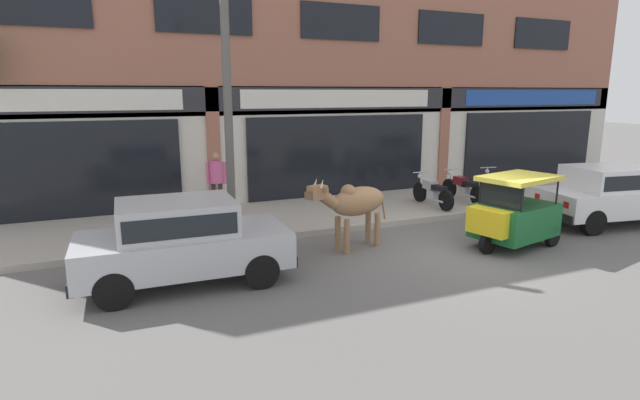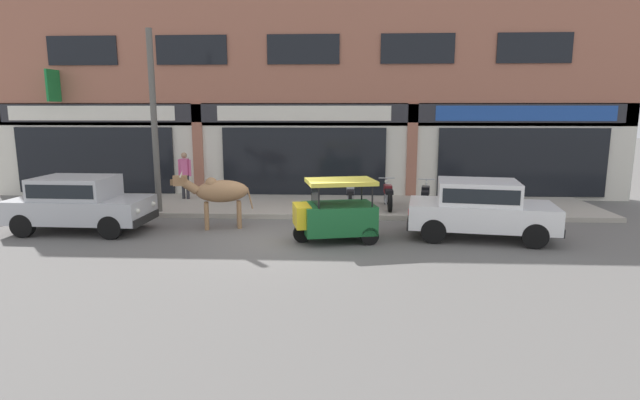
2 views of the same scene
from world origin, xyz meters
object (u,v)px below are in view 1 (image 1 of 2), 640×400
object	(u,v)px
car_0	(182,238)
utility_pole	(228,113)
car_1	(611,192)
auto_rickshaw	(513,216)
motorcycle_2	(498,186)
motorcycle_1	(463,188)
pedestrian	(216,177)
cow	(355,202)
motorcycle_0	(432,192)

from	to	relation	value
car_0	utility_pole	distance (m)	3.15
car_1	utility_pole	world-z (taller)	utility_pole
car_0	auto_rickshaw	size ratio (longest dim) A/B	1.72
car_1	motorcycle_2	world-z (taller)	car_1
motorcycle_1	motorcycle_2	size ratio (longest dim) A/B	1.01
auto_rickshaw	car_1	bearing A→B (deg)	7.05
car_1	pedestrian	bearing A→B (deg)	153.75
auto_rickshaw	car_0	bearing A→B (deg)	174.73
cow	motorcycle_2	xyz separation A→B (m)	(5.87, 2.18, -0.48)
car_0	auto_rickshaw	distance (m)	6.79
cow	motorcycle_2	size ratio (longest dim) A/B	1.17
motorcycle_0	motorcycle_1	xyz separation A→B (m)	(1.18, 0.15, 0.00)
cow	utility_pole	distance (m)	3.23
car_0	motorcycle_0	bearing A→B (deg)	21.08
car_0	motorcycle_2	distance (m)	9.84
motorcycle_0	pedestrian	size ratio (longest dim) A/B	1.13
motorcycle_0	utility_pole	world-z (taller)	utility_pole
motorcycle_2	pedestrian	xyz separation A→B (m)	(-7.96, 1.47, 0.60)
car_0	auto_rickshaw	xyz separation A→B (m)	(6.75, -0.62, -0.15)
cow	motorcycle_1	bearing A→B (deg)	26.54
motorcycle_2	utility_pole	xyz separation A→B (m)	(-8.10, -0.68, 2.28)
motorcycle_2	pedestrian	size ratio (longest dim) A/B	1.12
motorcycle_0	motorcycle_1	size ratio (longest dim) A/B	1.00
motorcycle_0	motorcycle_1	distance (m)	1.19
motorcycle_2	motorcycle_1	bearing A→B (deg)	170.07
motorcycle_1	motorcycle_2	distance (m)	1.14
pedestrian	cow	bearing A→B (deg)	-60.16
cow	motorcycle_1	distance (m)	5.33
motorcycle_1	car_1	bearing A→B (deg)	-57.05
utility_pole	pedestrian	bearing A→B (deg)	86.44
cow	motorcycle_1	xyz separation A→B (m)	(4.75, 2.37, -0.48)
car_0	motorcycle_2	size ratio (longest dim) A/B	2.04
pedestrian	utility_pole	size ratio (longest dim) A/B	0.30
cow	auto_rickshaw	world-z (taller)	cow
motorcycle_0	motorcycle_2	world-z (taller)	same
motorcycle_0	motorcycle_2	size ratio (longest dim) A/B	1.01
motorcycle_2	utility_pole	distance (m)	8.44
cow	pedestrian	size ratio (longest dim) A/B	1.32
cow	car_0	size ratio (longest dim) A/B	0.58
pedestrian	utility_pole	xyz separation A→B (m)	(-0.13, -2.15, 1.68)
motorcycle_1	utility_pole	bearing A→B (deg)	-172.82
motorcycle_1	motorcycle_0	bearing A→B (deg)	-172.63
car_1	auto_rickshaw	distance (m)	3.61
auto_rickshaw	motorcycle_0	distance (m)	3.40
car_0	motorcycle_0	xyz separation A→B (m)	(7.15, 2.76, -0.29)
auto_rickshaw	pedestrian	bearing A→B (deg)	137.62
auto_rickshaw	pedestrian	distance (m)	7.14
cow	car_1	size ratio (longest dim) A/B	0.56
cow	motorcycle_0	xyz separation A→B (m)	(3.57, 2.22, -0.48)
car_0	pedestrian	xyz separation A→B (m)	(1.49, 4.18, 0.31)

